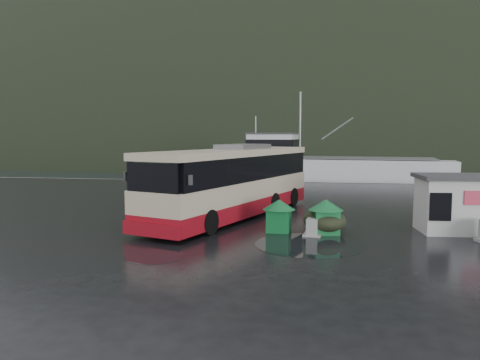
% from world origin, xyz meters
% --- Properties ---
extents(ground, '(160.00, 160.00, 0.00)m').
position_xyz_m(ground, '(0.00, 0.00, 0.00)').
color(ground, black).
rests_on(ground, ground).
extents(harbor_water, '(300.00, 180.00, 0.02)m').
position_xyz_m(harbor_water, '(0.00, 110.00, 0.00)').
color(harbor_water, black).
rests_on(harbor_water, ground).
extents(quay_edge, '(160.00, 0.60, 1.50)m').
position_xyz_m(quay_edge, '(0.00, 20.00, 0.00)').
color(quay_edge, '#999993').
rests_on(quay_edge, ground).
extents(headland, '(780.00, 540.00, 570.00)m').
position_xyz_m(headland, '(10.00, 250.00, 0.00)').
color(headland, black).
rests_on(headland, ground).
extents(coach_bus, '(7.38, 13.37, 3.69)m').
position_xyz_m(coach_bus, '(-0.42, 1.64, 0.00)').
color(coach_bus, '#C4B194').
rests_on(coach_bus, ground).
extents(white_van, '(3.74, 6.56, 2.60)m').
position_xyz_m(white_van, '(-3.20, 3.06, 0.00)').
color(white_van, silver).
rests_on(white_van, ground).
extents(waste_bin_left, '(1.08, 1.08, 1.39)m').
position_xyz_m(waste_bin_left, '(2.14, -1.69, 0.00)').
color(waste_bin_left, '#126730').
rests_on(waste_bin_left, ground).
extents(waste_bin_right, '(1.23, 1.23, 1.46)m').
position_xyz_m(waste_bin_right, '(4.11, -1.81, 0.00)').
color(waste_bin_right, '#126730').
rests_on(waste_bin_right, ground).
extents(dome_tent, '(2.17, 2.78, 0.99)m').
position_xyz_m(dome_tent, '(4.08, -1.36, 0.00)').
color(dome_tent, '#262C1A').
rests_on(dome_tent, ground).
extents(ticket_kiosk, '(3.32, 2.61, 2.46)m').
position_xyz_m(ticket_kiosk, '(9.55, -0.58, 0.00)').
color(ticket_kiosk, beige).
rests_on(ticket_kiosk, ground).
extents(jersey_barrier_a, '(0.90, 1.52, 0.72)m').
position_xyz_m(jersey_barrier_a, '(3.62, -1.96, 0.00)').
color(jersey_barrier_a, '#999993').
rests_on(jersey_barrier_a, ground).
extents(fishing_trawler, '(25.50, 8.49, 10.01)m').
position_xyz_m(fishing_trawler, '(4.92, 27.96, 0.00)').
color(fishing_trawler, silver).
rests_on(fishing_trawler, ground).
extents(puddles, '(8.33, 5.69, 0.01)m').
position_xyz_m(puddles, '(2.38, -4.46, 0.01)').
color(puddles, black).
rests_on(puddles, ground).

